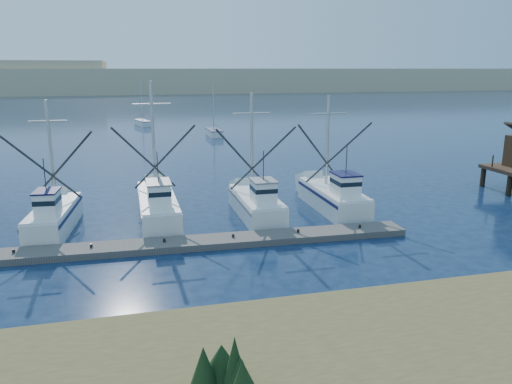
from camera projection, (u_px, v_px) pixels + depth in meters
ground at (365, 272)px, 25.27m from camera, size 500.00×500.00×0.00m
floating_dock at (165, 245)px, 28.57m from camera, size 29.26×2.82×0.39m
dune_ridge at (153, 80)px, 221.67m from camera, size 360.00×60.00×10.00m
trawler_fleet at (160, 208)px, 33.22m from camera, size 28.04×9.54×9.33m
sailboat_near at (214, 133)px, 76.23m from camera, size 1.88×5.51×8.10m
sailboat_far at (142, 123)px, 89.82m from camera, size 2.93×5.71×8.10m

